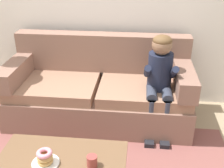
{
  "coord_description": "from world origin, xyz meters",
  "views": [
    {
      "loc": [
        0.5,
        -2.09,
        1.92
      ],
      "look_at": [
        0.23,
        0.45,
        0.65
      ],
      "focal_mm": 45.29,
      "sensor_mm": 36.0,
      "label": 1
    }
  ],
  "objects_px": {
    "mug": "(92,161)",
    "donut": "(45,161)",
    "couch": "(99,91)",
    "person_child": "(160,76)",
    "toy_controller": "(48,155)",
    "coffee_table": "(62,163)"
  },
  "relations": [
    {
      "from": "mug",
      "to": "donut",
      "type": "bearing_deg",
      "value": -177.27
    },
    {
      "from": "couch",
      "to": "person_child",
      "type": "distance_m",
      "value": 0.78
    },
    {
      "from": "couch",
      "to": "person_child",
      "type": "height_order",
      "value": "person_child"
    },
    {
      "from": "couch",
      "to": "person_child",
      "type": "relative_size",
      "value": 1.91
    },
    {
      "from": "person_child",
      "to": "couch",
      "type": "bearing_deg",
      "value": 162.93
    },
    {
      "from": "donut",
      "to": "mug",
      "type": "xyz_separation_m",
      "value": [
        0.36,
        0.02,
        0.01
      ]
    },
    {
      "from": "toy_controller",
      "to": "coffee_table",
      "type": "bearing_deg",
      "value": -58.94
    },
    {
      "from": "person_child",
      "to": "toy_controller",
      "type": "distance_m",
      "value": 1.4
    },
    {
      "from": "couch",
      "to": "donut",
      "type": "relative_size",
      "value": 17.53
    },
    {
      "from": "couch",
      "to": "coffee_table",
      "type": "distance_m",
      "value": 1.28
    },
    {
      "from": "mug",
      "to": "toy_controller",
      "type": "relative_size",
      "value": 0.4
    },
    {
      "from": "couch",
      "to": "coffee_table",
      "type": "xyz_separation_m",
      "value": [
        -0.11,
        -1.28,
        0.03
      ]
    },
    {
      "from": "donut",
      "to": "mug",
      "type": "relative_size",
      "value": 1.33
    },
    {
      "from": "toy_controller",
      "to": "donut",
      "type": "bearing_deg",
      "value": -71.54
    },
    {
      "from": "donut",
      "to": "mug",
      "type": "height_order",
      "value": "mug"
    },
    {
      "from": "couch",
      "to": "toy_controller",
      "type": "xyz_separation_m",
      "value": [
        -0.41,
        -0.8,
        -0.32
      ]
    },
    {
      "from": "person_child",
      "to": "coffee_table",
      "type": "bearing_deg",
      "value": -126.51
    },
    {
      "from": "person_child",
      "to": "mug",
      "type": "distance_m",
      "value": 1.27
    },
    {
      "from": "mug",
      "to": "toy_controller",
      "type": "height_order",
      "value": "mug"
    },
    {
      "from": "person_child",
      "to": "mug",
      "type": "bearing_deg",
      "value": -115.56
    },
    {
      "from": "coffee_table",
      "to": "donut",
      "type": "xyz_separation_m",
      "value": [
        -0.1,
        -0.08,
        0.08
      ]
    },
    {
      "from": "coffee_table",
      "to": "donut",
      "type": "height_order",
      "value": "donut"
    }
  ]
}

